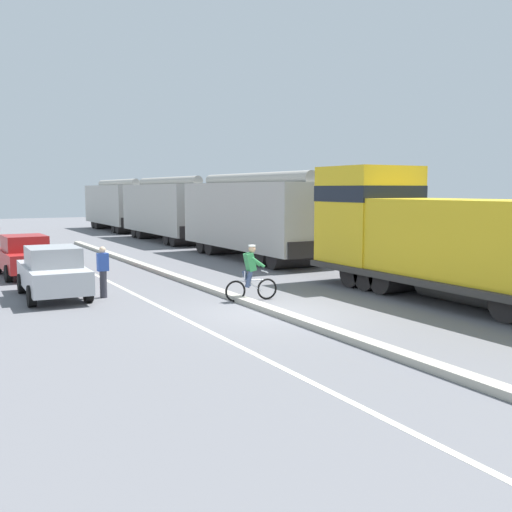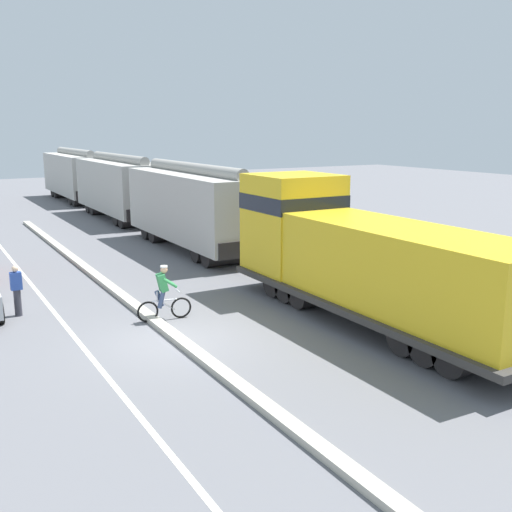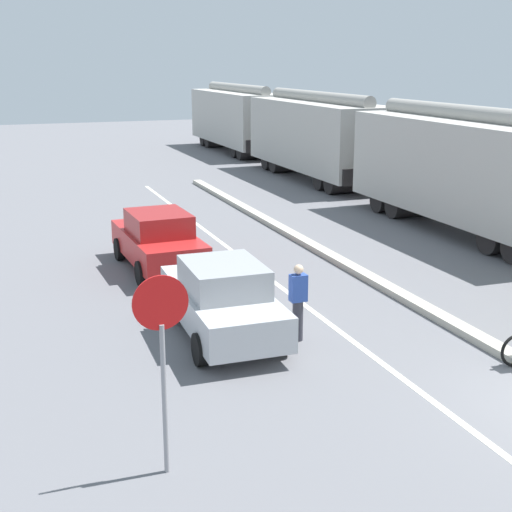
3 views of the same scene
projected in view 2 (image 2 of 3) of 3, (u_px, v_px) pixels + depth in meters
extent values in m
plane|color=slate|center=(176.00, 340.00, 16.68)|extent=(120.00, 120.00, 0.00)
cube|color=#B2AD9E|center=(112.00, 288.00, 21.74)|extent=(0.36, 36.00, 0.16)
cube|color=silver|center=(44.00, 300.00, 20.58)|extent=(0.14, 36.00, 0.01)
cube|color=gold|center=(389.00, 266.00, 17.16)|extent=(2.70, 9.86, 2.40)
cube|color=gold|center=(293.00, 224.00, 21.28)|extent=(2.80, 2.80, 3.50)
cube|color=black|center=(293.00, 202.00, 21.11)|extent=(2.83, 2.83, 0.56)
cube|color=#383533|center=(373.00, 301.00, 17.92)|extent=(3.10, 11.60, 0.20)
cylinder|color=#4C4947|center=(373.00, 306.00, 17.95)|extent=(1.10, 3.00, 1.10)
cylinder|color=black|center=(299.00, 279.00, 21.34)|extent=(2.40, 1.00, 1.00)
cylinder|color=black|center=(312.00, 284.00, 20.66)|extent=(2.40, 1.00, 1.00)
cylinder|color=black|center=(325.00, 290.00, 19.99)|extent=(2.40, 1.00, 1.00)
cylinder|color=black|center=(433.00, 331.00, 15.94)|extent=(2.40, 1.00, 1.00)
cylinder|color=black|center=(456.00, 340.00, 15.26)|extent=(2.40, 1.00, 1.00)
cylinder|color=black|center=(482.00, 349.00, 14.58)|extent=(2.40, 1.00, 1.00)
cube|color=#B0ADA6|center=(194.00, 206.00, 28.63)|extent=(2.90, 10.40, 3.10)
cylinder|color=gray|center=(193.00, 169.00, 28.26)|extent=(0.60, 9.88, 0.60)
cube|color=black|center=(156.00, 217.00, 33.32)|extent=(2.61, 0.10, 0.70)
cube|color=black|center=(247.00, 249.00, 24.43)|extent=(2.61, 0.10, 0.70)
cylinder|color=black|center=(166.00, 229.00, 32.18)|extent=(2.46, 0.90, 0.90)
cylinder|color=black|center=(173.00, 232.00, 31.25)|extent=(2.46, 0.90, 0.90)
cylinder|color=black|center=(219.00, 250.00, 26.72)|extent=(2.46, 0.90, 0.90)
cylinder|color=black|center=(231.00, 254.00, 25.79)|extent=(2.46, 0.90, 0.90)
cube|color=#AFACA4|center=(120.00, 186.00, 38.45)|extent=(2.90, 10.40, 3.10)
cylinder|color=gray|center=(118.00, 159.00, 38.09)|extent=(0.60, 9.88, 0.60)
cube|color=black|center=(98.00, 196.00, 43.15)|extent=(2.61, 0.10, 0.70)
cube|color=black|center=(149.00, 214.00, 34.25)|extent=(2.61, 0.10, 0.70)
cylinder|color=black|center=(104.00, 206.00, 42.00)|extent=(2.46, 0.90, 0.90)
cylinder|color=black|center=(109.00, 207.00, 41.07)|extent=(2.46, 0.90, 0.90)
cylinder|color=black|center=(134.00, 217.00, 36.54)|extent=(2.46, 0.90, 0.90)
cylinder|color=black|center=(140.00, 220.00, 35.61)|extent=(2.46, 0.90, 0.90)
cube|color=#B5B2AB|center=(76.00, 174.00, 48.27)|extent=(2.90, 10.40, 3.10)
cylinder|color=#9A9791|center=(74.00, 152.00, 47.91)|extent=(0.60, 9.88, 0.60)
cube|color=black|center=(62.00, 184.00, 52.97)|extent=(2.61, 0.10, 0.70)
cube|color=black|center=(94.00, 195.00, 44.08)|extent=(2.61, 0.10, 0.70)
cylinder|color=black|center=(66.00, 191.00, 51.83)|extent=(2.46, 0.90, 0.90)
cylinder|color=black|center=(69.00, 192.00, 50.89)|extent=(2.46, 0.90, 0.90)
cylinder|color=black|center=(85.00, 198.00, 46.36)|extent=(2.46, 0.90, 0.90)
cylinder|color=black|center=(89.00, 200.00, 45.43)|extent=(2.46, 0.90, 0.90)
cylinder|color=black|center=(0.00, 313.00, 18.01)|extent=(0.24, 0.65, 0.64)
torus|color=black|center=(181.00, 308.00, 18.54)|extent=(0.66, 0.13, 0.66)
torus|color=black|center=(148.00, 312.00, 18.12)|extent=(0.66, 0.13, 0.66)
cylinder|color=silver|center=(164.00, 300.00, 18.27)|extent=(0.79, 0.13, 0.05)
cylinder|color=silver|center=(168.00, 306.00, 18.35)|extent=(0.48, 0.10, 0.36)
cylinder|color=silver|center=(157.00, 296.00, 18.15)|extent=(0.04, 0.04, 0.30)
cylinder|color=silver|center=(178.00, 291.00, 18.39)|extent=(0.08, 0.48, 0.04)
cylinder|color=#38476B|center=(160.00, 298.00, 18.30)|extent=(0.31, 0.17, 0.52)
cylinder|color=#38476B|center=(161.00, 300.00, 18.12)|extent=(0.28, 0.17, 0.52)
cube|color=#338C4C|center=(162.00, 282.00, 18.13)|extent=(0.36, 0.37, 0.57)
sphere|color=tan|center=(164.00, 270.00, 18.07)|extent=(0.22, 0.22, 0.22)
cylinder|color=white|center=(164.00, 267.00, 18.05)|extent=(0.22, 0.22, 0.05)
cylinder|color=#338C4C|center=(167.00, 281.00, 18.35)|extent=(0.47, 0.14, 0.36)
cylinder|color=#338C4C|center=(170.00, 283.00, 18.07)|extent=(0.47, 0.14, 0.36)
cylinder|color=#33333D|center=(18.00, 303.00, 18.74)|extent=(0.22, 0.22, 0.85)
cube|color=#2D4CA5|center=(16.00, 281.00, 18.60)|extent=(0.34, 0.22, 0.56)
sphere|color=beige|center=(15.00, 269.00, 18.52)|extent=(0.20, 0.20, 0.20)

